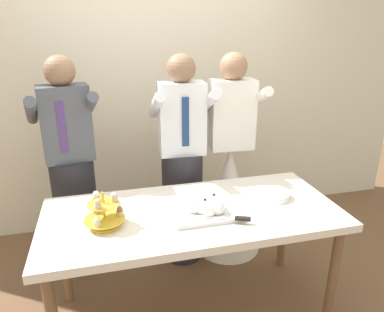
# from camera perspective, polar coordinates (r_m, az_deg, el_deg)

# --- Properties ---
(ground_plane) EXTENTS (8.00, 8.00, 0.00)m
(ground_plane) POSITION_cam_1_polar(r_m,az_deg,el_deg) (2.67, 0.12, -23.46)
(ground_plane) COLOR brown
(rear_wall) EXTENTS (5.20, 0.10, 2.90)m
(rear_wall) POSITION_cam_1_polar(r_m,az_deg,el_deg) (3.33, -6.08, 13.23)
(rear_wall) COLOR beige
(rear_wall) RESTS_ON ground_plane
(dessert_table) EXTENTS (1.80, 0.80, 0.78)m
(dessert_table) POSITION_cam_1_polar(r_m,az_deg,el_deg) (2.25, 0.13, -10.36)
(dessert_table) COLOR silver
(dessert_table) RESTS_ON ground_plane
(cupcake_stand) EXTENTS (0.23, 0.23, 0.21)m
(cupcake_stand) POSITION_cam_1_polar(r_m,az_deg,el_deg) (2.08, -13.82, -8.86)
(cupcake_stand) COLOR gold
(cupcake_stand) RESTS_ON dessert_table
(main_cake_tray) EXTENTS (0.43, 0.36, 0.12)m
(main_cake_tray) POSITION_cam_1_polar(r_m,az_deg,el_deg) (2.16, 2.27, -8.08)
(main_cake_tray) COLOR silver
(main_cake_tray) RESTS_ON dessert_table
(plate_stack) EXTENTS (0.20, 0.20, 0.04)m
(plate_stack) POSITION_cam_1_polar(r_m,az_deg,el_deg) (2.42, 13.00, -6.01)
(plate_stack) COLOR white
(plate_stack) RESTS_ON dessert_table
(person_groom) EXTENTS (0.47, 0.50, 1.66)m
(person_groom) POSITION_cam_1_polar(r_m,az_deg,el_deg) (2.81, -1.56, -2.83)
(person_groom) COLOR #232328
(person_groom) RESTS_ON ground_plane
(person_bride) EXTENTS (0.56, 0.56, 1.66)m
(person_bride) POSITION_cam_1_polar(r_m,az_deg,el_deg) (3.01, 5.91, -4.75)
(person_bride) COLOR white
(person_bride) RESTS_ON ground_plane
(person_guest) EXTENTS (0.53, 0.56, 1.66)m
(person_guest) POSITION_cam_1_polar(r_m,az_deg,el_deg) (2.82, -18.44, -3.80)
(person_guest) COLOR #232328
(person_guest) RESTS_ON ground_plane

